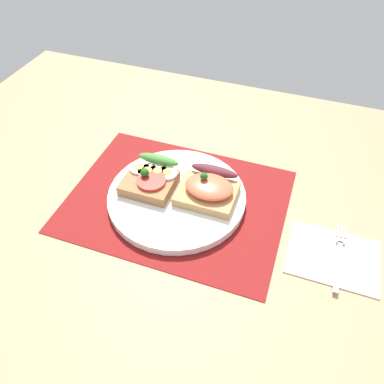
# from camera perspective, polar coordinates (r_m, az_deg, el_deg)

# --- Properties ---
(ground_plane) EXTENTS (1.20, 0.90, 0.03)m
(ground_plane) POSITION_cam_1_polar(r_m,az_deg,el_deg) (0.73, -2.22, -2.17)
(ground_plane) COLOR tan
(placemat) EXTENTS (0.40, 0.31, 0.00)m
(placemat) POSITION_cam_1_polar(r_m,az_deg,el_deg) (0.72, -2.26, -1.23)
(placemat) COLOR maroon
(placemat) RESTS_ON ground_plane
(plate) EXTENTS (0.26, 0.26, 0.02)m
(plate) POSITION_cam_1_polar(r_m,az_deg,el_deg) (0.71, -2.28, -0.71)
(plate) COLOR white
(plate) RESTS_ON placemat
(sandwich_egg_tomato) EXTENTS (0.09, 0.10, 0.04)m
(sandwich_egg_tomato) POSITION_cam_1_polar(r_m,az_deg,el_deg) (0.72, -6.11, 2.16)
(sandwich_egg_tomato) COLOR #9E6C43
(sandwich_egg_tomato) RESTS_ON plate
(sandwich_salmon) EXTENTS (0.11, 0.10, 0.05)m
(sandwich_salmon) POSITION_cam_1_polar(r_m,az_deg,el_deg) (0.69, 2.48, 0.56)
(sandwich_salmon) COLOR tan
(sandwich_salmon) RESTS_ON plate
(napkin) EXTENTS (0.15, 0.11, 0.01)m
(napkin) POSITION_cam_1_polar(r_m,az_deg,el_deg) (0.68, 20.36, -9.00)
(napkin) COLOR white
(napkin) RESTS_ON ground_plane
(fork) EXTENTS (0.02, 0.14, 0.00)m
(fork) POSITION_cam_1_polar(r_m,az_deg,el_deg) (0.68, 21.12, -8.72)
(fork) COLOR #B7B7BC
(fork) RESTS_ON napkin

